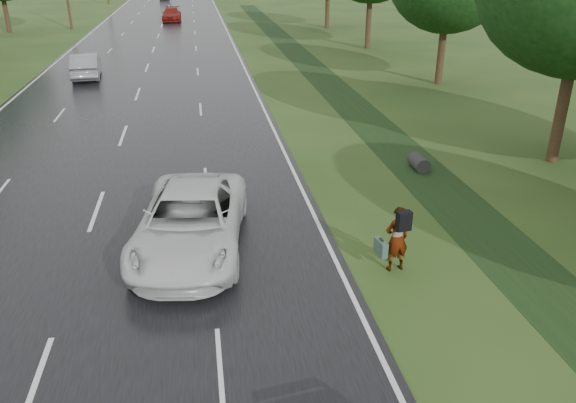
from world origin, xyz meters
The scene contains 10 objects.
ground centered at (0.00, 0.00, 0.00)m, with size 220.00×220.00×0.00m, color #274217.
road centered at (0.00, 45.00, 0.02)m, with size 14.00×180.00×0.04m, color black.
edge_stripe_east centered at (6.75, 45.00, 0.04)m, with size 0.12×180.00×0.01m, color silver.
edge_stripe_west centered at (-6.75, 45.00, 0.04)m, with size 0.12×180.00×0.01m, color silver.
center_line centered at (0.00, 45.00, 0.04)m, with size 0.12×180.00×0.01m, color silver.
drainage_ditch centered at (11.50, 18.71, 0.04)m, with size 2.20×120.00×0.56m.
pedestrian centered at (8.15, 3.10, 0.92)m, with size 0.87×0.69×1.78m.
white_pickup centered at (3.00, 5.00, 0.87)m, with size 2.76×5.99×1.66m, color silver.
silver_sedan centered at (-3.57, 29.11, 0.82)m, with size 1.65×4.73×1.56m, color gray.
far_car_red centered at (1.00, 60.38, 0.78)m, with size 2.08×5.11×1.48m, color maroon.
Camera 1 is at (3.43, -8.88, 7.59)m, focal length 35.00 mm.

